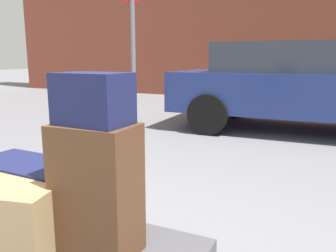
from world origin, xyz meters
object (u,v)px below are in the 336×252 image
object	(u,v)px
suitcase_brown_rear_right	(97,190)
no_parking_sign	(133,35)
duffel_bag_tan_front_left	(1,217)
duffel_bag_navy_stacked_top	(31,191)
parked_car	(307,85)
duffel_bag_navy_topmost_pile	(93,99)

from	to	relation	value
suitcase_brown_rear_right	no_parking_sign	world-z (taller)	no_parking_sign
duffel_bag_tan_front_left	duffel_bag_navy_stacked_top	size ratio (longest dim) A/B	0.90
duffel_bag_navy_stacked_top	parked_car	xyz separation A→B (m)	(0.99, 4.73, 0.26)
duffel_bag_navy_stacked_top	parked_car	distance (m)	4.84
suitcase_brown_rear_right	parked_car	distance (m)	4.85
parked_car	no_parking_sign	distance (m)	2.85
suitcase_brown_rear_right	duffel_bag_navy_stacked_top	xyz separation A→B (m)	(-0.50, 0.10, -0.13)
suitcase_brown_rear_right	duffel_bag_navy_topmost_pile	world-z (taller)	duffel_bag_navy_topmost_pile
no_parking_sign	parked_car	bearing A→B (deg)	33.25
duffel_bag_navy_stacked_top	duffel_bag_navy_topmost_pile	world-z (taller)	duffel_bag_navy_topmost_pile
suitcase_brown_rear_right	no_parking_sign	xyz separation A→B (m)	(-1.81, 3.32, 0.89)
duffel_bag_tan_front_left	no_parking_sign	size ratio (longest dim) A/B	0.22
duffel_bag_navy_stacked_top	suitcase_brown_rear_right	bearing A→B (deg)	-8.83
duffel_bag_tan_front_left	no_parking_sign	xyz separation A→B (m)	(-1.42, 3.48, 1.02)
no_parking_sign	duffel_bag_navy_topmost_pile	bearing A→B (deg)	-61.33
duffel_bag_tan_front_left	duffel_bag_navy_stacked_top	world-z (taller)	duffel_bag_navy_stacked_top
duffel_bag_tan_front_left	duffel_bag_navy_stacked_top	distance (m)	0.29
suitcase_brown_rear_right	duffel_bag_tan_front_left	bearing A→B (deg)	-159.53
duffel_bag_navy_topmost_pile	no_parking_sign	world-z (taller)	no_parking_sign
suitcase_brown_rear_right	duffel_bag_navy_stacked_top	world-z (taller)	suitcase_brown_rear_right
duffel_bag_navy_stacked_top	parked_car	size ratio (longest dim) A/B	0.14
duffel_bag_navy_topmost_pile	suitcase_brown_rear_right	bearing A→B (deg)	0.00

